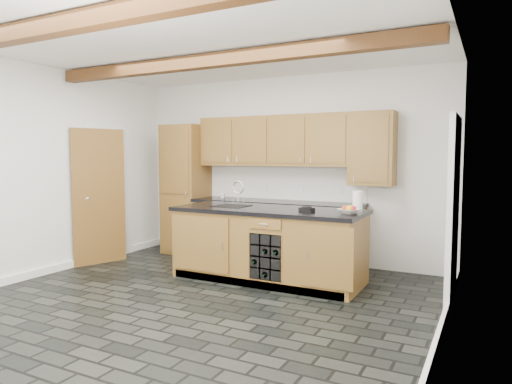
% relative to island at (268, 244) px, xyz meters
% --- Properties ---
extents(ground, '(5.00, 5.00, 0.00)m').
position_rel_island_xyz_m(ground, '(-0.31, -1.28, -0.46)').
color(ground, black).
rests_on(ground, ground).
extents(room_shell, '(5.01, 5.00, 5.00)m').
position_rel_island_xyz_m(room_shell, '(-0.39, -0.75, 1.06)').
color(room_shell, white).
rests_on(room_shell, ground).
extents(back_cabinetry, '(3.65, 0.62, 2.20)m').
position_rel_island_xyz_m(back_cabinetry, '(-0.68, 0.95, 0.51)').
color(back_cabinetry, olive).
rests_on(back_cabinetry, ground).
extents(island, '(2.48, 0.96, 0.93)m').
position_rel_island_xyz_m(island, '(0.00, 0.00, 0.00)').
color(island, olive).
rests_on(island, ground).
extents(faucet, '(0.45, 0.40, 0.34)m').
position_rel_island_xyz_m(faucet, '(-0.56, 0.05, 0.50)').
color(faucet, black).
rests_on(faucet, island).
extents(kitchen_scale, '(0.20, 0.15, 0.05)m').
position_rel_island_xyz_m(kitchen_scale, '(0.54, -0.04, 0.49)').
color(kitchen_scale, black).
rests_on(kitchen_scale, island).
extents(fruit_bowl, '(0.32, 0.32, 0.06)m').
position_rel_island_xyz_m(fruit_bowl, '(1.07, -0.06, 0.50)').
color(fruit_bowl, beige).
rests_on(fruit_bowl, island).
extents(fruit_cluster, '(0.16, 0.17, 0.07)m').
position_rel_island_xyz_m(fruit_cluster, '(1.07, -0.06, 0.53)').
color(fruit_cluster, red).
rests_on(fruit_cluster, fruit_bowl).
extents(paper_towel, '(0.12, 0.12, 0.26)m').
position_rel_island_xyz_m(paper_towel, '(1.11, 0.15, 0.59)').
color(paper_towel, white).
rests_on(paper_towel, island).
extents(mug, '(0.11, 0.11, 0.08)m').
position_rel_island_xyz_m(mug, '(-1.26, 0.92, 0.51)').
color(mug, white).
rests_on(mug, back_cabinetry).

